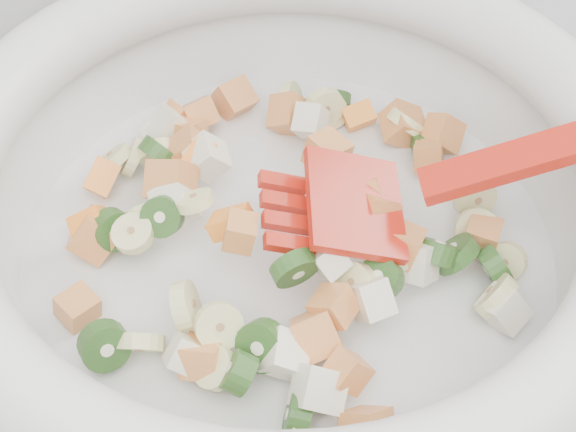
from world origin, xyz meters
TOP-DOWN VIEW (x-y plane):
  - mixing_bowl at (-0.11, 1.50)m, footprint 0.45×0.41m

SIDE VIEW (x-z plane):
  - mixing_bowl at x=-0.11m, z-range 0.88..1.04m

